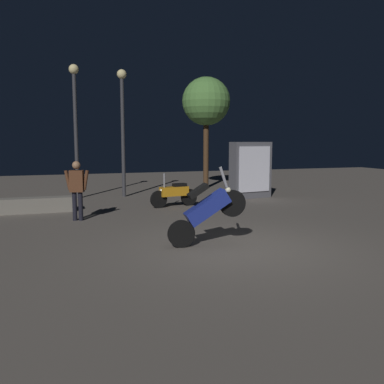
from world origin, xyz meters
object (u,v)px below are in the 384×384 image
Objects in this scene: motorcycle_blue_foreground at (207,210)px; streetlamp_far at (75,114)px; streetlamp_near at (123,116)px; motorcycle_orange_parked_left at (174,193)px; kiosk_billboard at (251,170)px; person_rider_beside at (77,185)px.

streetlamp_far is at bearing 107.35° from motorcycle_blue_foreground.
motorcycle_blue_foreground is at bearing -86.99° from streetlamp_near.
streetlamp_far is (-2.89, 3.04, 2.68)m from motorcycle_orange_parked_left.
kiosk_billboard is (3.31, 1.15, 0.61)m from motorcycle_orange_parked_left.
motorcycle_orange_parked_left is 4.13m from streetlamp_near.
motorcycle_orange_parked_left is 0.34× the size of streetlamp_far.
person_rider_beside is at bearing -93.06° from streetlamp_far.
streetlamp_far is (-2.14, 8.14, 2.37)m from motorcycle_blue_foreground.
streetlamp_near is 2.28× the size of kiosk_billboard.
person_rider_beside is (-3.13, -1.45, 0.52)m from motorcycle_orange_parked_left.
streetlamp_near is at bearing -30.81° from kiosk_billboard.
kiosk_billboard is (6.20, -1.89, -2.07)m from streetlamp_far.
motorcycle_blue_foreground reaches higher than person_rider_beside.
streetlamp_far is (-1.72, 0.07, 0.06)m from streetlamp_near.
streetlamp_near reaches higher than motorcycle_blue_foreground.
person_rider_beside is 0.77× the size of kiosk_billboard.
person_rider_beside is 0.34× the size of streetlamp_near.
streetlamp_near is 5.24m from kiosk_billboard.
motorcycle_orange_parked_left is (0.75, 5.10, -0.31)m from motorcycle_blue_foreground.
streetlamp_far is at bearing -25.60° from kiosk_billboard.
kiosk_billboard is (4.06, 6.25, 0.31)m from motorcycle_blue_foreground.
motorcycle_blue_foreground is 4.37m from person_rider_beside.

